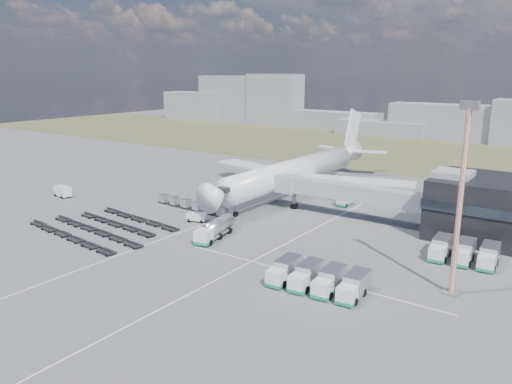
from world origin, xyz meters
The scene contains 15 objects.
ground centered at (0.00, 0.00, 0.00)m, with size 420.00×420.00×0.00m, color #565659.
grass_strip centered at (0.00, 110.00, 0.01)m, with size 420.00×90.00×0.01m, color brown.
lane_markings centered at (9.77, 3.00, 0.01)m, with size 47.12×110.00×0.01m.
jet_bridge centered at (15.90, 20.42, 5.05)m, with size 30.30×3.80×7.05m.
airliner centered at (0.00, 32.38, 5.29)m, with size 51.59×64.53×17.62m.
skyline centered at (-15.57, 151.25, 8.87)m, with size 307.37×22.23×25.71m.
fuel_tanker centered at (4.89, -3.10, 1.60)m, with size 4.31×10.18×3.20m.
pushback_tug centered at (-4.00, 2.39, 0.78)m, with size 3.54×1.99×1.57m, color white.
utility_van centered at (-40.81, -0.87, 1.19)m, with size 4.47×2.02×2.37m, color white.
catering_truck centered at (13.48, 29.16, 1.26)m, with size 2.51×5.49×2.47m.
service_trucks_near centered at (28.39, -10.77, 1.45)m, with size 12.40×7.39×2.67m.
service_trucks_far centered at (41.43, 9.96, 1.48)m, with size 9.33×7.27×2.72m.
uld_row centered at (-10.19, 7.75, 1.03)m, with size 19.10×2.75×1.73m.
baggage_dollies centered at (-14.49, -10.65, 0.39)m, with size 26.66×17.52×0.79m.
floodlight_mast centered at (42.85, -2.42, 12.01)m, with size 2.29×1.85×23.95m.
Camera 1 is at (56.15, -63.84, 27.26)m, focal length 35.00 mm.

